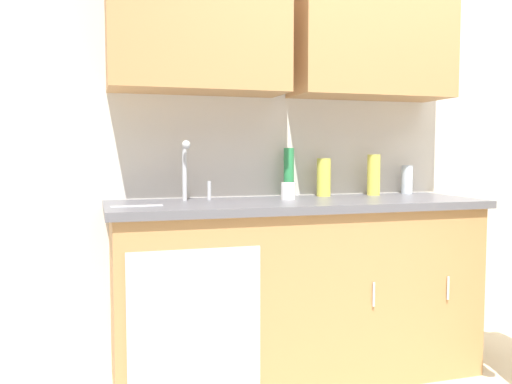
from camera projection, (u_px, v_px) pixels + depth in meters
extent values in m
cube|color=beige|center=(361.00, 126.00, 3.28)|extent=(4.80, 0.10, 2.70)
cube|color=#B27F4C|center=(198.00, 23.00, 2.74)|extent=(0.91, 0.34, 0.70)
cube|color=#B27F4C|center=(372.00, 35.00, 3.02)|extent=(0.91, 0.34, 0.70)
cube|color=#B27F4C|center=(297.00, 292.00, 2.86)|extent=(1.90, 0.60, 0.90)
cube|color=#B7BABF|center=(196.00, 329.00, 2.40)|extent=(0.60, 0.01, 0.72)
cylinder|color=silver|center=(374.00, 294.00, 2.64)|extent=(0.01, 0.01, 0.12)
cylinder|color=silver|center=(448.00, 288.00, 2.76)|extent=(0.01, 0.01, 0.12)
cube|color=#595960|center=(297.00, 204.00, 2.82)|extent=(1.96, 0.66, 0.04)
cube|color=#B7BABF|center=(198.00, 208.00, 2.67)|extent=(0.50, 0.36, 0.03)
cylinder|color=#B7BABF|center=(185.00, 172.00, 2.79)|extent=(0.02, 0.02, 0.30)
sphere|color=#B7BABF|center=(186.00, 145.00, 2.72)|extent=(0.04, 0.04, 0.04)
cylinder|color=#B7BABF|center=(209.00, 191.00, 2.84)|extent=(0.02, 0.02, 0.10)
cylinder|color=#D8D14C|center=(324.00, 177.00, 3.08)|extent=(0.08, 0.08, 0.22)
cylinder|color=#2D8C4C|center=(289.00, 172.00, 3.04)|extent=(0.06, 0.06, 0.28)
cylinder|color=#D8D14C|center=(374.00, 175.00, 3.15)|extent=(0.08, 0.08, 0.24)
cylinder|color=silver|center=(407.00, 180.00, 3.27)|extent=(0.07, 0.07, 0.17)
cylinder|color=white|center=(288.00, 191.00, 2.87)|extent=(0.08, 0.08, 0.09)
cube|color=silver|center=(137.00, 206.00, 2.50)|extent=(0.24, 0.04, 0.01)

